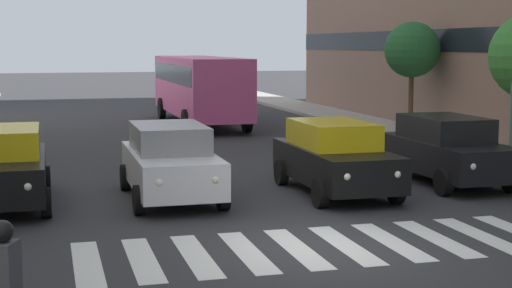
{
  "coord_description": "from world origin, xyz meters",
  "views": [
    {
      "loc": [
        4.59,
        12.51,
        3.54
      ],
      "look_at": [
        -0.42,
        -5.94,
        1.08
      ],
      "focal_mm": 54.12,
      "sensor_mm": 36.0,
      "label": 1
    }
  ],
  "objects": [
    {
      "name": "ground_plane",
      "position": [
        0.0,
        0.0,
        0.0
      ],
      "size": [
        180.0,
        180.0,
        0.0
      ],
      "primitive_type": "plane",
      "color": "#2D2D30"
    },
    {
      "name": "crosswalk_markings",
      "position": [
        -0.0,
        0.0,
        0.0
      ],
      "size": [
        8.55,
        2.8,
        0.01
      ],
      "color": "silver",
      "rests_on": "ground_plane"
    },
    {
      "name": "car_0",
      "position": [
        -5.26,
        -5.1,
        0.89
      ],
      "size": [
        2.02,
        4.44,
        1.72
      ],
      "color": "black",
      "rests_on": "ground_plane"
    },
    {
      "name": "car_1",
      "position": [
        -1.99,
        -4.57,
        0.89
      ],
      "size": [
        2.02,
        4.44,
        1.72
      ],
      "color": "black",
      "rests_on": "ground_plane"
    },
    {
      "name": "car_2",
      "position": [
        1.91,
        -4.9,
        0.89
      ],
      "size": [
        2.02,
        4.44,
        1.72
      ],
      "color": "silver",
      "rests_on": "ground_plane"
    },
    {
      "name": "car_3",
      "position": [
        5.59,
        -5.13,
        0.89
      ],
      "size": [
        2.02,
        4.44,
        1.72
      ],
      "color": "black",
      "rests_on": "ground_plane"
    },
    {
      "name": "bus_behind_traffic",
      "position": [
        -1.99,
        -21.44,
        1.86
      ],
      "size": [
        2.78,
        10.5,
        3.0
      ],
      "color": "#DB5193",
      "rests_on": "ground_plane"
    },
    {
      "name": "street_tree_2",
      "position": [
        -9.3,
        -15.27,
        3.34
      ],
      "size": [
        2.19,
        2.19,
        4.3
      ],
      "color": "#513823",
      "rests_on": "sidewalk_left"
    }
  ]
}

